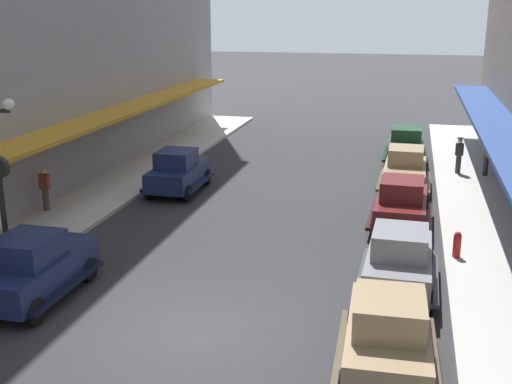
# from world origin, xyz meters

# --- Properties ---
(ground_plane) EXTENTS (200.00, 200.00, 0.00)m
(ground_plane) POSITION_xyz_m (0.00, 0.00, 0.00)
(ground_plane) COLOR #2D2D30
(parked_car_0) EXTENTS (2.21, 4.28, 1.84)m
(parked_car_0) POSITION_xyz_m (4.64, 13.76, 0.94)
(parked_car_0) COLOR #997F5B
(parked_car_0) RESTS_ON ground
(parked_car_1) EXTENTS (2.16, 4.27, 1.84)m
(parked_car_1) POSITION_xyz_m (4.59, 19.03, 0.94)
(parked_car_1) COLOR #193D23
(parked_car_1) RESTS_ON ground
(parked_car_2) EXTENTS (2.20, 4.28, 1.84)m
(parked_car_2) POSITION_xyz_m (-4.68, 11.38, 0.94)
(parked_car_2) COLOR #19234C
(parked_car_2) RESTS_ON ground
(parked_car_3) EXTENTS (2.16, 4.27, 1.84)m
(parked_car_3) POSITION_xyz_m (-4.79, 0.64, 0.94)
(parked_car_3) COLOR #19234C
(parked_car_3) RESTS_ON ground
(parked_car_4) EXTENTS (2.25, 4.30, 1.84)m
(parked_car_4) POSITION_xyz_m (4.53, -0.84, 0.94)
(parked_car_4) COLOR #997F5B
(parked_car_4) RESTS_ON ground
(parked_car_5) EXTENTS (2.24, 4.30, 1.84)m
(parked_car_5) POSITION_xyz_m (4.60, 8.82, 0.94)
(parked_car_5) COLOR #591919
(parked_car_5) RESTS_ON ground
(parked_car_6) EXTENTS (2.21, 4.29, 1.84)m
(parked_car_6) POSITION_xyz_m (4.65, 3.44, 0.94)
(parked_car_6) COLOR slate
(parked_car_6) RESTS_ON ground
(fire_hydrant) EXTENTS (0.24, 0.24, 0.82)m
(fire_hydrant) POSITION_xyz_m (6.35, 6.01, 0.56)
(fire_hydrant) COLOR #B21E19
(fire_hydrant) RESTS_ON sidewalk_right
(pedestrian_1) EXTENTS (0.36, 0.28, 1.67)m
(pedestrian_1) POSITION_xyz_m (7.02, 16.88, 1.01)
(pedestrian_1) COLOR #2D2D33
(pedestrian_1) RESTS_ON sidewalk_right
(pedestrian_2) EXTENTS (0.36, 0.24, 1.64)m
(pedestrian_2) POSITION_xyz_m (8.21, 16.75, 0.99)
(pedestrian_2) COLOR #2D2D33
(pedestrian_2) RESTS_ON sidewalk_right
(pedestrian_3) EXTENTS (0.36, 0.24, 1.64)m
(pedestrian_3) POSITION_xyz_m (-8.48, 7.28, 0.99)
(pedestrian_3) COLOR #4C4238
(pedestrian_3) RESTS_ON sidewalk_left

